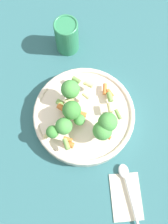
# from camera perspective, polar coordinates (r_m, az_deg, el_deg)

# --- Properties ---
(ground_plane) EXTENTS (3.00, 3.00, 0.00)m
(ground_plane) POSITION_cam_1_polar(r_m,az_deg,el_deg) (0.72, 0.00, -1.34)
(ground_plane) COLOR #2D6066
(bowl) EXTENTS (0.27, 0.27, 0.05)m
(bowl) POSITION_cam_1_polar(r_m,az_deg,el_deg) (0.70, 0.00, -0.76)
(bowl) COLOR beige
(bowl) RESTS_ON ground_plane
(pasta_salad) EXTENTS (0.19, 0.22, 0.08)m
(pasta_salad) POSITION_cam_1_polar(r_m,az_deg,el_deg) (0.63, -0.38, -0.77)
(pasta_salad) COLOR #8CB766
(pasta_salad) RESTS_ON bowl
(cup) EXTENTS (0.07, 0.07, 0.11)m
(cup) POSITION_cam_1_polar(r_m,az_deg,el_deg) (0.77, -3.77, 16.21)
(cup) COLOR #2D7F51
(cup) RESTS_ON ground_plane
(napkin) EXTENTS (0.14, 0.12, 0.01)m
(napkin) POSITION_cam_1_polar(r_m,az_deg,el_deg) (0.69, 9.17, -17.73)
(napkin) COLOR beige
(napkin) RESTS_ON ground_plane
(spoon) EXTENTS (0.18, 0.09, 0.01)m
(spoon) POSITION_cam_1_polar(r_m,az_deg,el_deg) (0.69, 9.57, -15.90)
(spoon) COLOR silver
(spoon) RESTS_ON napkin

